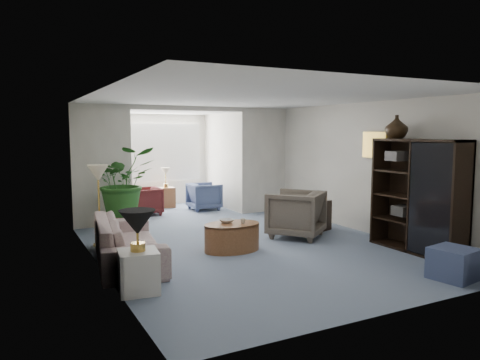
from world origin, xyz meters
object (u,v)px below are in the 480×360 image
floor_lamp (98,173)px  coffee_table (232,237)px  coffee_bowl (227,221)px  cabinet_urn (397,127)px  coffee_cup (243,221)px  ottoman (454,264)px  plant_pot (125,223)px  table_lamp (137,222)px  entertainment_cabinet (418,196)px  sofa (128,240)px  end_table (138,272)px  framed_picture (375,145)px  sunroom_chair_blue (204,196)px  side_table_dark (316,215)px  wingback_chair (296,214)px  sunroom_table (166,197)px

floor_lamp → coffee_table: 2.50m
coffee_bowl → cabinet_urn: (2.68, -1.03, 1.55)m
floor_lamp → coffee_cup: (2.01, -1.42, -0.76)m
ottoman → plant_pot: ottoman is taller
floor_lamp → ottoman: bearing=-46.1°
table_lamp → entertainment_cabinet: size_ratio=0.24×
sofa → end_table: sofa is taller
framed_picture → sunroom_chair_blue: 4.62m
coffee_bowl → ottoman: coffee_bowl is taller
floor_lamp → side_table_dark: 4.22m
floor_lamp → coffee_bowl: (1.81, -1.22, -0.77)m
sunroom_chair_blue → wingback_chair: bearing=-173.2°
sofa → table_lamp: 1.47m
coffee_table → table_lamp: bearing=-146.8°
side_table_dark → plant_pot: size_ratio=1.47×
plant_pot → end_table: bearing=-100.6°
coffee_table → side_table_dark: side_table_dark is taller
side_table_dark → wingback_chair: bearing=-156.8°
table_lamp → coffee_cup: bearing=29.1°
framed_picture → cabinet_urn: cabinet_urn is taller
sunroom_chair_blue → end_table: bearing=150.4°
coffee_table → ottoman: bearing=-53.5°
coffee_bowl → ottoman: 3.42m
framed_picture → end_table: size_ratio=0.97×
sofa → coffee_table: 1.68m
coffee_bowl → entertainment_cabinet: (2.68, -1.53, 0.44)m
coffee_bowl → ottoman: (2.01, -2.75, -0.27)m
framed_picture → ottoman: size_ratio=0.96×
entertainment_cabinet → floor_lamp: bearing=148.5°
entertainment_cabinet → plant_pot: entertainment_cabinet is taller
ottoman → sofa: bearing=142.7°
sofa → sunroom_chair_blue: (2.81, 3.72, 0.01)m
framed_picture → coffee_cup: 2.97m
framed_picture → sunroom_chair_blue: framed_picture is taller
framed_picture → entertainment_cabinet: bearing=-100.7°
ottoman → plant_pot: bearing=122.9°
coffee_bowl → sunroom_chair_blue: bearing=72.4°
sunroom_table → plant_pot: bearing=-124.6°
coffee_table → sunroom_chair_blue: bearing=73.6°
framed_picture → sofa: 4.75m
coffee_bowl → sunroom_table: bearing=84.5°
coffee_cup → sunroom_chair_blue: (0.98, 3.95, -0.16)m
floor_lamp → cabinet_urn: 5.09m
plant_pot → sunroom_chair_blue: bearing=33.8°
entertainment_cabinet → plant_pot: (-3.85, 3.70, -0.75)m
framed_picture → wingback_chair: (-1.37, 0.55, -1.27)m
coffee_bowl → coffee_cup: coffee_cup is taller
end_table → coffee_table: bearing=33.2°
coffee_bowl → plant_pot: 2.48m
coffee_table → coffee_cup: bearing=-33.7°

